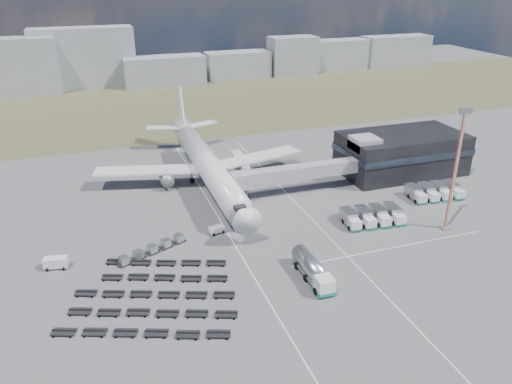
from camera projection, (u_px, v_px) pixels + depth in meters
name	position (u px, v px, depth m)	size (l,w,h in m)	color
ground	(249.00, 250.00, 91.47)	(420.00, 420.00, 0.00)	#565659
grass_strip	(157.00, 106.00, 186.33)	(420.00, 90.00, 0.01)	brown
lane_markings	(292.00, 234.00, 96.94)	(47.12, 110.00, 0.01)	silver
terminal	(401.00, 152.00, 124.09)	(30.40, 16.40, 11.00)	black
jet_bridge	(288.00, 174.00, 111.70)	(30.30, 3.80, 7.05)	#939399
airliner	(206.00, 163.00, 117.22)	(51.59, 64.53, 17.62)	white
skyline	(83.00, 66.00, 210.19)	(314.18, 21.13, 24.67)	gray
fuel_tanker	(313.00, 270.00, 82.03)	(2.99, 11.36, 3.67)	white
pushback_tug	(217.00, 230.00, 96.91)	(2.98, 1.68, 1.38)	white
utility_van	(56.00, 263.00, 85.38)	(3.87, 1.75, 2.10)	white
catering_truck	(238.00, 160.00, 129.98)	(3.09, 6.65, 2.97)	white
service_trucks_near	(372.00, 216.00, 100.58)	(12.39, 7.60, 2.63)	white
service_trucks_far	(434.00, 192.00, 111.72)	(12.12, 7.37, 2.58)	white
uld_row	(152.00, 249.00, 89.88)	(13.21, 6.97, 1.52)	black
baggage_dollies	(154.00, 295.00, 78.03)	(29.66, 27.28, 0.79)	black
floodlight_mast	(455.00, 171.00, 93.92)	(2.32, 1.88, 24.38)	#AD321B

